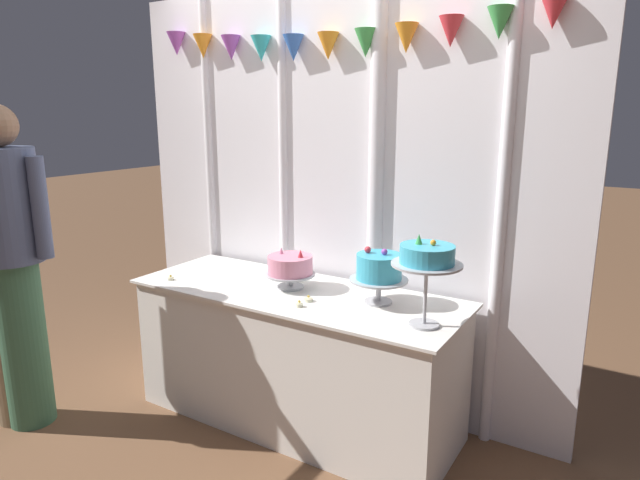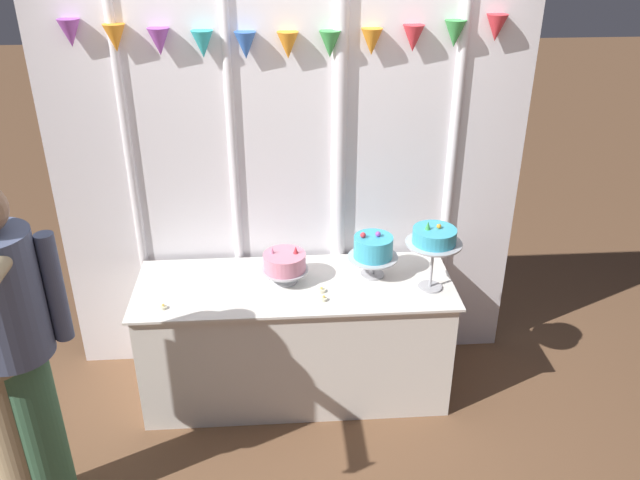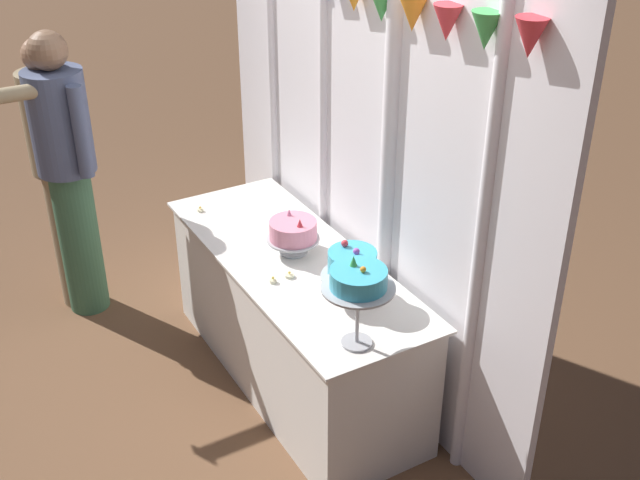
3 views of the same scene
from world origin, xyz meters
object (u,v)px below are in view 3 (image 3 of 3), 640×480
Objects in this scene: cake_display_leftmost at (293,232)px; tealight_near_left at (289,275)px; cake_table at (294,319)px; cake_display_center at (352,266)px; guest_man_pink_jacket at (67,166)px; guest_man_dark_suit at (56,164)px; tealight_far_left at (200,210)px; tealight_near_right at (273,281)px; cake_display_rightmost at (359,283)px.

cake_display_leftmost is 5.80× the size of tealight_near_left.
cake_table is 0.44m from tealight_near_left.
cake_table is 0.74m from cake_display_center.
guest_man_dark_suit is at bearing -158.46° from guest_man_pink_jacket.
cake_table is 50.10× the size of tealight_far_left.
tealight_near_right is 0.02× the size of guest_man_pink_jacket.
tealight_near_right reaches higher than tealight_far_left.
cake_display_rightmost is at bearing 18.95° from guest_man_pink_jacket.
guest_man_dark_suit is (-0.65, -0.63, 0.17)m from tealight_far_left.
cake_table is 38.95× the size of tealight_near_left.
tealight_near_left is at bearing -179.80° from cake_display_rightmost.
guest_man_dark_suit is at bearing -157.07° from tealight_near_right.
cake_display_leftmost is 0.65× the size of cake_display_rightmost.
cake_display_leftmost is 0.16× the size of guest_man_pink_jacket.
tealight_near_right is at bearing -51.08° from cake_table.
guest_man_pink_jacket reaches higher than cake_display_leftmost.
cake_display_center reaches higher than cake_display_leftmost.
tealight_near_right is (0.01, -0.09, 0.00)m from tealight_near_left.
cake_table is 6.71× the size of cake_display_leftmost.
tealight_near_left is at bearing 25.94° from guest_man_dark_suit.
tealight_near_left is at bearing -32.89° from cake_display_leftmost.
cake_display_center reaches higher than cake_table.
cake_display_rightmost is at bearing -8.90° from cake_display_leftmost.
cake_table is at bearing -171.80° from cake_display_center.
cake_display_leftmost is at bearing 147.11° from tealight_near_left.
guest_man_dark_suit is at bearing -148.51° from cake_table.
cake_display_rightmost is 0.25× the size of guest_man_dark_suit.
tealight_near_right is (0.21, -0.23, -0.11)m from cake_display_leftmost.
tealight_near_right is (-0.31, -0.26, -0.17)m from cake_display_center.
cake_display_center is 0.44m from tealight_near_right.
guest_man_dark_suit is (-1.32, -0.88, 0.06)m from cake_display_leftmost.
cake_display_leftmost is 0.86m from cake_display_rightmost.
tealight_near_left is (0.15, -0.10, 0.40)m from cake_table.
cake_display_rightmost is at bearing 8.83° from tealight_near_right.
guest_man_pink_jacket is (-2.05, -0.71, -0.12)m from cake_display_rightmost.
guest_man_pink_jacket reaches higher than cake_display_center.
tealight_far_left is 0.83m from guest_man_pink_jacket.
guest_man_pink_jacket is 0.11m from guest_man_dark_suit.
cake_display_center is at bearing 26.54° from guest_man_pink_jacket.
cake_display_rightmost reaches higher than tealight_near_left.
cake_display_rightmost is at bearing 19.07° from guest_man_dark_suit.
cake_display_leftmost is at bearing 20.11° from tealight_far_left.
cake_display_center is 8.03× the size of tealight_near_right.
cake_display_leftmost is at bearing 34.38° from guest_man_pink_jacket.
guest_man_pink_jacket is (-1.43, -0.70, 0.19)m from tealight_near_left.
guest_man_dark_suit reaches higher than cake_display_leftmost.
tealight_near_left is at bearing -33.44° from cake_table.
cake_display_center is at bearing 26.28° from guest_man_dark_suit.
guest_man_dark_suit is at bearing -154.06° from tealight_near_left.
tealight_near_left is 1.28× the size of tealight_near_right.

